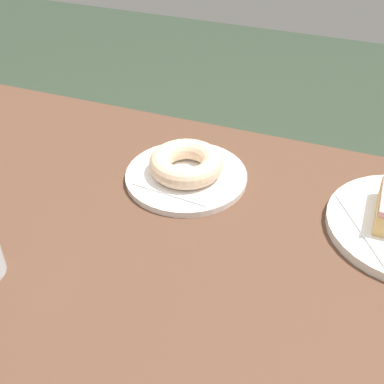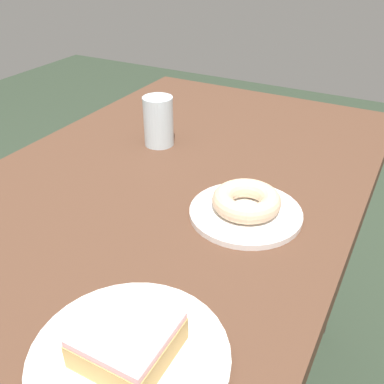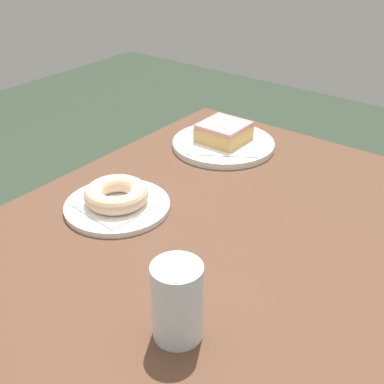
% 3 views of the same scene
% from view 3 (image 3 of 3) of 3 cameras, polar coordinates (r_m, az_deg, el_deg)
% --- Properties ---
extents(table, '(1.15, 0.73, 0.78)m').
position_cam_3_polar(table, '(0.88, -1.79, -11.75)').
color(table, brown).
rests_on(table, ground_plane).
extents(plate_sugar_ring, '(0.20, 0.20, 0.01)m').
position_cam_3_polar(plate_sugar_ring, '(0.97, -8.25, -1.55)').
color(plate_sugar_ring, white).
rests_on(plate_sugar_ring, table).
extents(napkin_sugar_ring, '(0.14, 0.14, 0.00)m').
position_cam_3_polar(napkin_sugar_ring, '(0.96, -8.28, -1.21)').
color(napkin_sugar_ring, white).
rests_on(napkin_sugar_ring, plate_sugar_ring).
extents(donut_sugar_ring, '(0.12, 0.12, 0.03)m').
position_cam_3_polar(donut_sugar_ring, '(0.95, -8.36, -0.24)').
color(donut_sugar_ring, beige).
rests_on(donut_sugar_ring, napkin_sugar_ring).
extents(plate_glazed_square, '(0.23, 0.23, 0.01)m').
position_cam_3_polar(plate_glazed_square, '(1.20, 3.48, 5.30)').
color(plate_glazed_square, white).
rests_on(plate_glazed_square, table).
extents(napkin_glazed_square, '(0.22, 0.22, 0.00)m').
position_cam_3_polar(napkin_glazed_square, '(1.19, 3.50, 5.67)').
color(napkin_glazed_square, white).
rests_on(napkin_glazed_square, plate_glazed_square).
extents(donut_glazed_square, '(0.10, 0.10, 0.04)m').
position_cam_3_polar(donut_glazed_square, '(1.18, 3.53, 6.66)').
color(donut_glazed_square, tan).
rests_on(donut_glazed_square, napkin_glazed_square).
extents(water_glass, '(0.07, 0.07, 0.11)m').
position_cam_3_polar(water_glass, '(0.67, -1.63, -12.01)').
color(water_glass, silver).
rests_on(water_glass, table).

